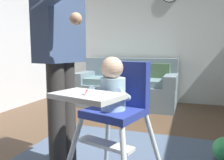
% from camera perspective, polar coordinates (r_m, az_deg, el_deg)
% --- Properties ---
extents(wall_far, '(5.41, 0.06, 2.66)m').
position_cam_1_polar(wall_far, '(4.61, 11.70, 11.27)').
color(wall_far, silver).
rests_on(wall_far, ground).
extents(couch, '(1.80, 0.86, 0.86)m').
position_cam_1_polar(couch, '(4.24, 3.76, -1.80)').
color(couch, slate).
rests_on(couch, ground).
extents(high_chair, '(0.74, 0.83, 0.97)m').
position_cam_1_polar(high_chair, '(1.58, 0.60, -4.87)').
color(high_chair, white).
rests_on(high_chair, ground).
extents(adult_standing, '(0.50, 0.58, 1.69)m').
position_cam_1_polar(adult_standing, '(1.86, -12.59, 5.80)').
color(adult_standing, '#34312E').
rests_on(adult_standing, ground).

